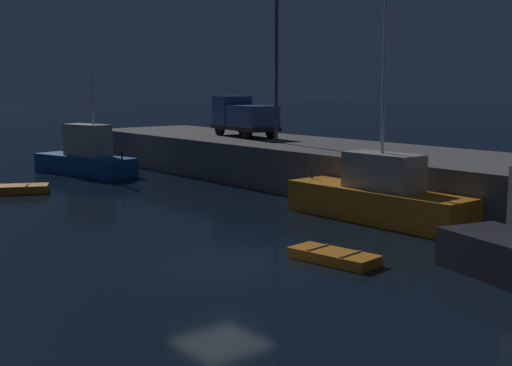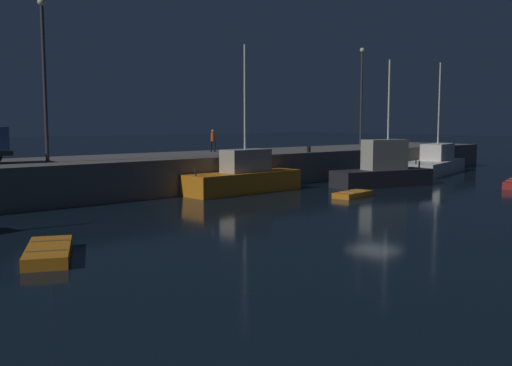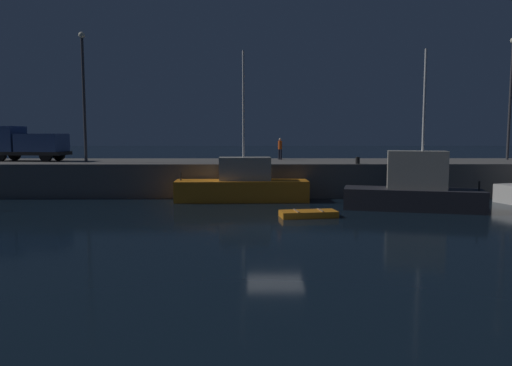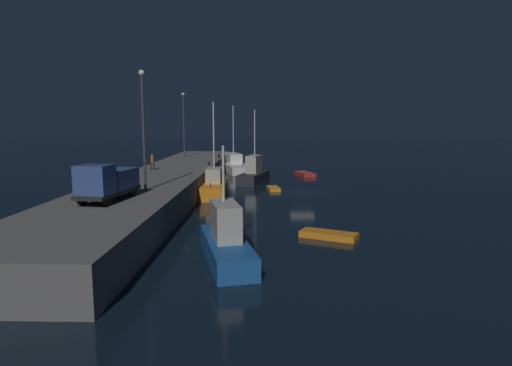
% 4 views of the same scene
% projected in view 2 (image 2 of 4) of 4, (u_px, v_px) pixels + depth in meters
% --- Properties ---
extents(ground_plane, '(320.00, 320.00, 0.00)m').
position_uv_depth(ground_plane, '(375.00, 205.00, 30.97)').
color(ground_plane, black).
extents(pier_quay, '(60.64, 7.86, 2.25)m').
position_uv_depth(pier_quay, '(217.00, 169.00, 41.37)').
color(pier_quay, '#5B5956').
rests_on(pier_quay, ground).
extents(fishing_trawler_red, '(8.35, 2.56, 9.31)m').
position_uv_depth(fishing_trawler_red, '(244.00, 177.00, 36.57)').
color(fishing_trawler_red, orange).
rests_on(fishing_trawler_red, ground).
extents(fishing_boat_blue, '(10.90, 5.74, 9.68)m').
position_uv_depth(fishing_boat_blue, '(434.00, 163.00, 50.23)').
color(fishing_boat_blue, silver).
rests_on(fishing_boat_blue, ground).
extents(fishing_boat_orange, '(7.75, 3.97, 8.77)m').
position_uv_depth(fishing_boat_orange, '(383.00, 170.00, 40.08)').
color(fishing_boat_orange, '#232328').
rests_on(fishing_boat_orange, ground).
extents(dinghy_orange_near, '(3.00, 1.58, 0.36)m').
position_uv_depth(dinghy_orange_near, '(353.00, 194.00, 34.41)').
color(dinghy_orange_near, orange).
rests_on(dinghy_orange_near, ground).
extents(rowboat_white_mid, '(2.80, 3.86, 0.44)m').
position_uv_depth(rowboat_white_mid, '(49.00, 252.00, 18.92)').
color(rowboat_white_mid, orange).
rests_on(rowboat_white_mid, ground).
extents(lamp_post_west, '(0.44, 0.44, 8.96)m').
position_uv_depth(lamp_post_west, '(44.00, 69.00, 31.50)').
color(lamp_post_west, '#38383D').
rests_on(lamp_post_west, pier_quay).
extents(lamp_post_east, '(0.44, 0.44, 9.21)m').
position_uv_depth(lamp_post_east, '(362.00, 90.00, 54.31)').
color(lamp_post_east, '#38383D').
rests_on(lamp_post_east, pier_quay).
extents(dockworker, '(0.40, 0.41, 1.67)m').
position_uv_depth(dockworker, '(213.00, 139.00, 43.37)').
color(dockworker, black).
rests_on(dockworker, pier_quay).
extents(bollard_west, '(0.28, 0.28, 0.45)m').
position_uv_depth(bollard_west, '(309.00, 149.00, 42.55)').
color(bollard_west, black).
rests_on(bollard_west, pier_quay).
extents(bollard_central, '(0.28, 0.28, 0.54)m').
position_uv_depth(bollard_central, '(394.00, 145.00, 49.43)').
color(bollard_central, black).
rests_on(bollard_central, pier_quay).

